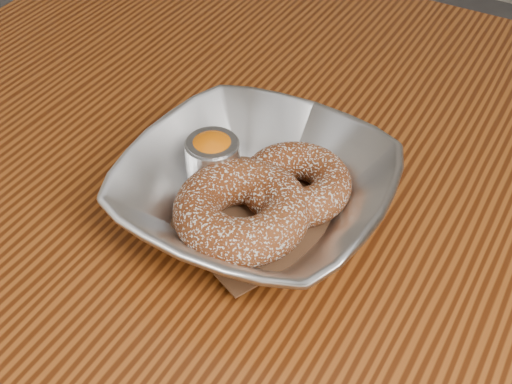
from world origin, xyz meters
The scene contains 6 objects.
table centered at (0.00, 0.00, 0.65)m, with size 1.20×0.80×0.75m.
serving_bowl centered at (-0.11, -0.08, 0.78)m, with size 0.23×0.23×0.06m, color silver.
parchment centered at (-0.11, -0.08, 0.76)m, with size 0.14×0.14×0.00m, color brown.
donut_back centered at (-0.09, -0.05, 0.78)m, with size 0.10×0.10×0.04m, color brown.
donut_front centered at (-0.11, -0.10, 0.78)m, with size 0.12×0.12×0.04m, color brown.
ramekin centered at (-0.17, -0.06, 0.79)m, with size 0.05×0.05×0.05m.
Camera 1 is at (0.11, -0.48, 1.19)m, focal length 50.00 mm.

